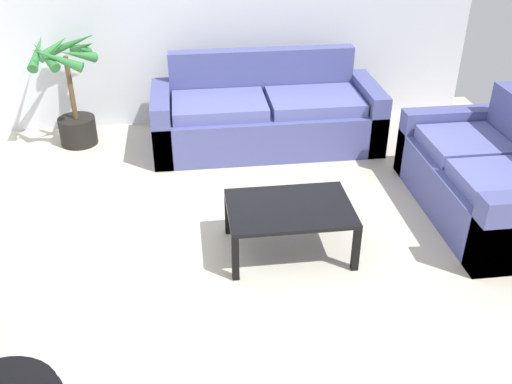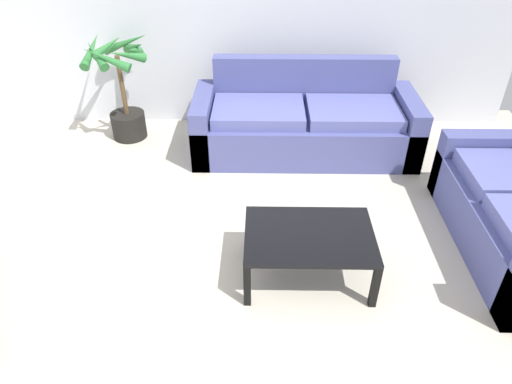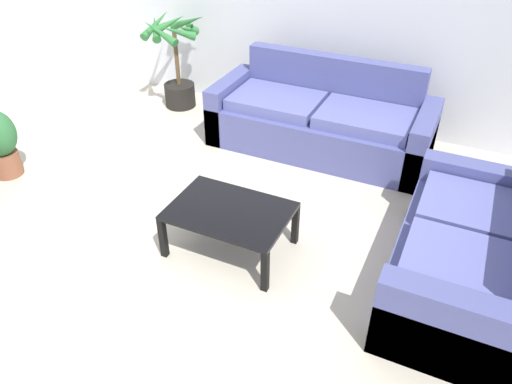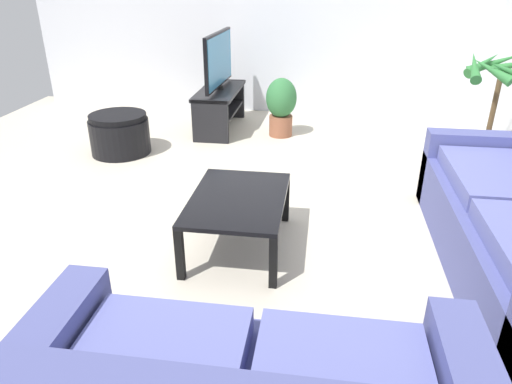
# 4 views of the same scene
# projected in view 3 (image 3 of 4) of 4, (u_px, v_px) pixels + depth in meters

# --- Properties ---
(ground_plane) EXTENTS (6.60, 6.60, 0.00)m
(ground_plane) POSITION_uv_depth(u_px,v_px,m) (143.00, 260.00, 3.86)
(ground_plane) COLOR beige
(couch_main) EXTENTS (2.27, 0.90, 0.90)m
(couch_main) POSITION_uv_depth(u_px,v_px,m) (321.00, 122.00, 5.16)
(couch_main) COLOR #4C518C
(couch_main) RESTS_ON ground
(couch_loveseat) EXTENTS (0.90, 1.70, 0.90)m
(couch_loveseat) POSITION_uv_depth(u_px,v_px,m) (468.00, 257.00, 3.45)
(couch_loveseat) COLOR #4C518C
(couch_loveseat) RESTS_ON ground
(coffee_table) EXTENTS (0.92, 0.64, 0.39)m
(coffee_table) POSITION_uv_depth(u_px,v_px,m) (230.00, 215.00, 3.78)
(coffee_table) COLOR black
(coffee_table) RESTS_ON ground
(potted_palm) EXTENTS (0.66, 0.66, 1.12)m
(potted_palm) POSITION_uv_depth(u_px,v_px,m) (177.00, 64.00, 5.90)
(potted_palm) COLOR black
(potted_palm) RESTS_ON ground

